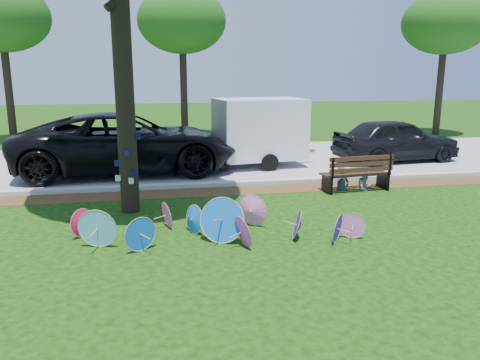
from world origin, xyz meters
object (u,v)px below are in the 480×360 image
object	(u,v)px
dark_pickup	(396,140)
park_bench	(355,173)
cargo_trailer	(260,129)
black_van	(127,143)
person_right	(366,170)
parasol_pile	(208,222)
person_left	(343,168)

from	to	relation	value
dark_pickup	park_bench	world-z (taller)	dark_pickup
cargo_trailer	park_bench	xyz separation A→B (m)	(1.87, -3.98, -0.83)
black_van	park_bench	size ratio (longest dim) A/B	3.65
dark_pickup	person_right	world-z (taller)	dark_pickup
parasol_pile	park_bench	xyz separation A→B (m)	(4.59, 3.25, 0.16)
cargo_trailer	person_right	size ratio (longest dim) A/B	2.59
person_left	person_right	size ratio (longest dim) A/B	1.15
park_bench	person_right	size ratio (longest dim) A/B	1.71
dark_pickup	person_left	world-z (taller)	dark_pickup
person_right	person_left	bearing A→B (deg)	162.51
person_left	park_bench	bearing A→B (deg)	-30.37
dark_pickup	person_right	distance (m)	5.01
black_van	cargo_trailer	bearing A→B (deg)	-88.16
park_bench	person_right	world-z (taller)	person_right
dark_pickup	park_bench	size ratio (longest dim) A/B	2.40
parasol_pile	black_van	size ratio (longest dim) A/B	0.81
person_left	cargo_trailer	bearing A→B (deg)	88.92
cargo_trailer	person_right	world-z (taller)	cargo_trailer
dark_pickup	cargo_trailer	world-z (taller)	cargo_trailer
dark_pickup	parasol_pile	bearing A→B (deg)	126.76
person_left	parasol_pile	bearing A→B (deg)	-164.35
black_van	person_right	size ratio (longest dim) A/B	6.24
person_left	dark_pickup	bearing A→B (deg)	24.31
black_van	person_left	world-z (taller)	black_van
parasol_pile	cargo_trailer	distance (m)	7.79
park_bench	person_left	xyz separation A→B (m)	(-0.35, 0.05, 0.15)
dark_pickup	person_left	size ratio (longest dim) A/B	3.58
park_bench	person_right	xyz separation A→B (m)	(0.35, 0.05, 0.06)
parasol_pile	dark_pickup	distance (m)	10.81
cargo_trailer	person_left	size ratio (longest dim) A/B	2.26
parasol_pile	cargo_trailer	size ratio (longest dim) A/B	1.96
park_bench	person_left	size ratio (longest dim) A/B	1.49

